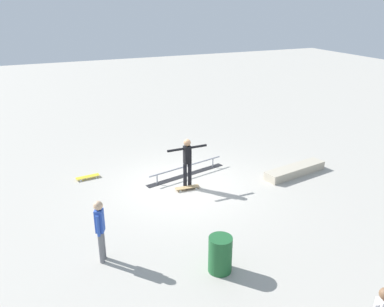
{
  "coord_description": "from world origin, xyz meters",
  "views": [
    {
      "loc": [
        4.41,
        10.86,
        5.79
      ],
      "look_at": [
        -0.45,
        -0.28,
        1.0
      ],
      "focal_mm": 36.78,
      "sensor_mm": 36.0,
      "label": 1
    }
  ],
  "objects": [
    {
      "name": "ground_plane",
      "position": [
        0.0,
        0.0,
        0.0
      ],
      "size": [
        60.0,
        60.0,
        0.0
      ],
      "primitive_type": "plane",
      "color": "#ADA89E"
    },
    {
      "name": "grind_rail",
      "position": [
        -0.45,
        -0.78,
        0.16
      ],
      "size": [
        3.15,
        0.95,
        0.37
      ],
      "rotation": [
        0.0,
        0.0,
        0.23
      ],
      "color": "black",
      "rests_on": "ground_plane"
    },
    {
      "name": "skate_ledge",
      "position": [
        -4.0,
        0.69,
        0.15
      ],
      "size": [
        2.53,
        0.96,
        0.3
      ],
      "primitive_type": "cube",
      "rotation": [
        0.0,
        0.0,
        0.17
      ],
      "color": "#B2A893",
      "rests_on": "ground_plane"
    },
    {
      "name": "skater_main",
      "position": [
        -0.12,
        0.1,
        0.97
      ],
      "size": [
        1.35,
        0.23,
        1.67
      ],
      "rotation": [
        0.0,
        0.0,
        3.15
      ],
      "color": "black",
      "rests_on": "ground_plane"
    },
    {
      "name": "skateboard_main",
      "position": [
        -0.04,
        0.27,
        0.07
      ],
      "size": [
        0.81,
        0.29,
        0.09
      ],
      "rotation": [
        0.0,
        0.0,
        6.23
      ],
      "color": "tan",
      "rests_on": "ground_plane"
    },
    {
      "name": "bystander_blue_shirt",
      "position": [
        3.24,
        2.89,
        0.89
      ],
      "size": [
        0.25,
        0.35,
        1.58
      ],
      "rotation": [
        0.0,
        0.0,
        4.27
      ],
      "color": "slate",
      "rests_on": "ground_plane"
    },
    {
      "name": "loose_skateboard_yellow",
      "position": [
        2.79,
        -1.87,
        0.07
      ],
      "size": [
        0.82,
        0.32,
        0.09
      ],
      "rotation": [
        0.0,
        0.0,
        0.1
      ],
      "color": "yellow",
      "rests_on": "ground_plane"
    },
    {
      "name": "trash_bin",
      "position": [
        0.87,
        4.34,
        0.44
      ],
      "size": [
        0.54,
        0.54,
        0.87
      ],
      "primitive_type": "cylinder",
      "color": "#1E592D",
      "rests_on": "ground_plane"
    }
  ]
}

